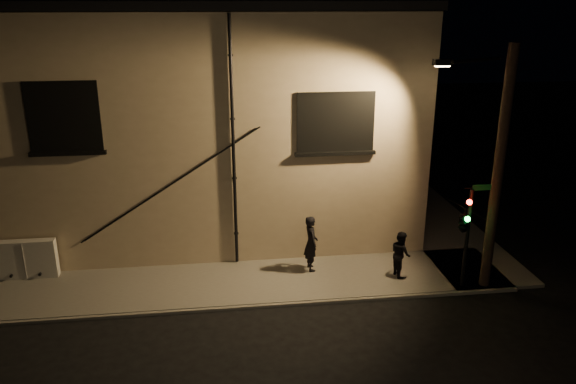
{
  "coord_description": "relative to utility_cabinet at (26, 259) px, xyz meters",
  "views": [
    {
      "loc": [
        -2.33,
        -14.94,
        8.83
      ],
      "look_at": [
        -0.15,
        1.8,
        3.03
      ],
      "focal_mm": 35.0,
      "sensor_mm": 36.0,
      "label": 1
    }
  ],
  "objects": [
    {
      "name": "streetlamp_pole",
      "position": [
        14.69,
        -2.37,
        3.28
      ],
      "size": [
        2.05,
        1.4,
        7.7
      ],
      "color": "black",
      "rests_on": "ground"
    },
    {
      "name": "utility_cabinet",
      "position": [
        0.0,
        0.0,
        0.0
      ],
      "size": [
        1.98,
        0.33,
        1.31
      ],
      "primitive_type": "cube",
      "color": "beige",
      "rests_on": "sidewalk"
    },
    {
      "name": "pedestrian_b",
      "position": [
        12.26,
        -1.43,
        0.12
      ],
      "size": [
        0.67,
        0.82,
        1.55
      ],
      "primitive_type": "imported",
      "rotation": [
        0.0,
        0.0,
        1.69
      ],
      "color": "black",
      "rests_on": "sidewalk"
    },
    {
      "name": "traffic_signal",
      "position": [
        13.82,
        -2.51,
        1.64
      ],
      "size": [
        1.33,
        2.01,
        3.4
      ],
      "color": "black",
      "rests_on": "sidewalk"
    },
    {
      "name": "pedestrian_a",
      "position": [
        9.39,
        -0.64,
        0.31
      ],
      "size": [
        0.53,
        0.75,
        1.93
      ],
      "primitive_type": "imported",
      "rotation": [
        0.0,
        0.0,
        1.67
      ],
      "color": "black",
      "rests_on": "sidewalk"
    },
    {
      "name": "ground",
      "position": [
        8.72,
        -2.7,
        -0.77
      ],
      "size": [
        90.0,
        90.0,
        0.0
      ],
      "primitive_type": "plane",
      "color": "black"
    },
    {
      "name": "building",
      "position": [
        5.72,
        6.29,
        3.63
      ],
      "size": [
        16.2,
        12.23,
        8.8
      ],
      "color": "tan",
      "rests_on": "ground"
    },
    {
      "name": "sidewalk",
      "position": [
        9.94,
        1.69,
        -0.71
      ],
      "size": [
        21.0,
        16.0,
        0.12
      ],
      "color": "#605C56",
      "rests_on": "ground"
    }
  ]
}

